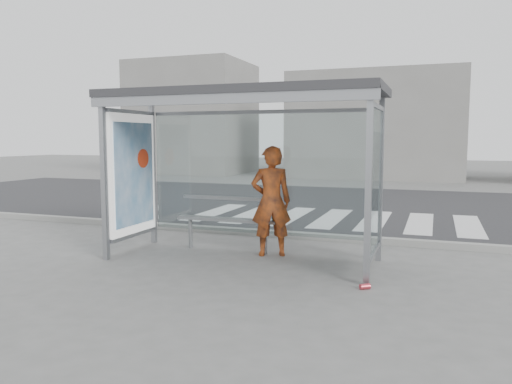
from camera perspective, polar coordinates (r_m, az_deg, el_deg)
ground at (r=7.85m, az=-1.61°, el=-7.78°), size 80.00×80.00×0.00m
road at (r=14.48m, az=8.60°, el=-1.41°), size 30.00×10.00×0.01m
curb at (r=9.63m, az=2.66°, el=-4.81°), size 30.00×0.18×0.12m
crosswalk at (r=11.96m, az=8.59°, el=-3.00°), size 6.55×3.00×0.00m
bus_shelter at (r=7.82m, az=-4.04°, el=6.83°), size 4.25×1.65×2.62m
building_left at (r=28.18m, az=-7.19°, el=8.35°), size 6.00×5.00×6.00m
building_center at (r=25.25m, az=13.65°, el=7.35°), size 8.00×5.00×5.00m
person at (r=8.00m, az=1.74°, el=-1.06°), size 0.76×0.65×1.77m
bench at (r=8.40m, az=-3.30°, el=-3.11°), size 1.76×0.28×0.91m
soda_can at (r=6.52m, az=12.34°, el=-10.50°), size 0.15×0.13×0.07m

